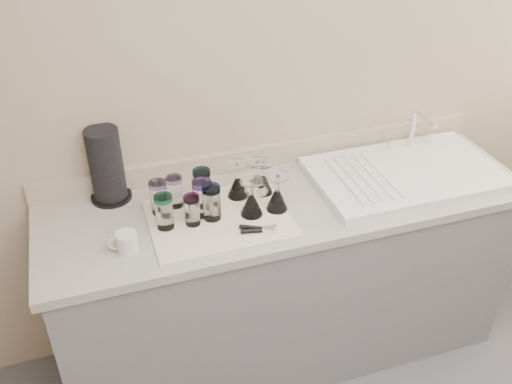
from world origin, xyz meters
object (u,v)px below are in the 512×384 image
object	(u,v)px
tumbler_lavender	(212,202)
goblet_extra	(257,182)
goblet_back_left	(238,185)
can_opener	(258,229)
tumbler_extra	(202,198)
goblet_back_right	(263,182)
tumbler_purple	(202,186)
goblet_front_left	(252,203)
sink_unit	(405,173)
tumbler_magenta	(164,212)
white_mug	(126,242)
tumbler_blue	(192,210)
goblet_front_right	(277,197)
tumbler_cyan	(175,191)
paper_towel_roll	(106,166)
tumbler_teal	(159,197)

from	to	relation	value
tumbler_lavender	goblet_extra	world-z (taller)	goblet_extra
goblet_back_left	can_opener	world-z (taller)	goblet_back_left
tumbler_extra	goblet_back_right	xyz separation A→B (m)	(0.28, 0.07, -0.03)
tumbler_purple	tumbler_lavender	bearing A→B (deg)	-86.66
tumbler_lavender	goblet_front_left	bearing A→B (deg)	-8.75
sink_unit	goblet_back_right	world-z (taller)	sink_unit
tumbler_magenta	white_mug	size ratio (longest dim) A/B	1.28
white_mug	tumbler_magenta	bearing A→B (deg)	28.56
tumbler_blue	goblet_front_right	bearing A→B (deg)	-1.43
sink_unit	goblet_front_right	world-z (taller)	sink_unit
tumbler_lavender	goblet_back_left	bearing A→B (deg)	39.82
tumbler_cyan	goblet_front_right	distance (m)	0.41
goblet_back_right	paper_towel_roll	xyz separation A→B (m)	(-0.61, 0.17, 0.10)
tumbler_purple	goblet_front_left	world-z (taller)	goblet_front_left
tumbler_teal	goblet_back_left	distance (m)	0.33
can_opener	paper_towel_roll	size ratio (longest dim) A/B	0.44
tumbler_lavender	tumbler_teal	bearing A→B (deg)	150.86
tumbler_purple	tumbler_magenta	xyz separation A→B (m)	(-0.18, -0.12, -0.00)
goblet_front_right	tumbler_teal	bearing A→B (deg)	164.44
tumbler_blue	white_mug	size ratio (longest dim) A/B	1.13
sink_unit	can_opener	size ratio (longest dim) A/B	5.85
sink_unit	white_mug	size ratio (longest dim) A/B	7.36
tumbler_teal	tumbler_purple	xyz separation A→B (m)	(0.18, 0.02, 0.00)
tumbler_extra	paper_towel_roll	xyz separation A→B (m)	(-0.33, 0.24, 0.07)
tumbler_extra	white_mug	xyz separation A→B (m)	(-0.32, -0.12, -0.05)
tumbler_cyan	white_mug	distance (m)	0.32
goblet_front_left	tumbler_magenta	bearing A→B (deg)	176.00
tumbler_teal	goblet_extra	bearing A→B (deg)	1.72
tumbler_purple	goblet_front_left	bearing A→B (deg)	-42.47
goblet_front_right	tumbler_extra	bearing A→B (deg)	169.12
sink_unit	tumbler_extra	distance (m)	0.92
tumbler_teal	goblet_extra	size ratio (longest dim) A/B	0.93
tumbler_teal	tumbler_purple	size ratio (longest dim) A/B	0.95
tumbler_teal	tumbler_extra	distance (m)	0.18
tumbler_blue	goblet_front_right	size ratio (longest dim) A/B	0.79
goblet_front_right	white_mug	size ratio (longest dim) A/B	1.43
tumbler_magenta	goblet_front_right	xyz separation A→B (m)	(0.45, -0.02, -0.02)
tumbler_extra	goblet_front_left	bearing A→B (deg)	-17.92
tumbler_purple	tumbler_lavender	size ratio (longest dim) A/B	1.00
sink_unit	goblet_back_right	distance (m)	0.65
goblet_extra	white_mug	xyz separation A→B (m)	(-0.57, -0.21, -0.02)
sink_unit	tumbler_purple	size ratio (longest dim) A/B	5.58
tumbler_lavender	goblet_front_left	xyz separation A→B (m)	(0.16, -0.02, -0.02)
tumbler_lavender	goblet_back_right	world-z (taller)	same
tumbler_teal	goblet_front_left	size ratio (longest dim) A/B	0.87
goblet_back_right	goblet_front_right	bearing A→B (deg)	-83.66
tumbler_cyan	tumbler_extra	world-z (taller)	tumbler_extra
goblet_extra	goblet_back_right	bearing A→B (deg)	-19.95
tumbler_teal	can_opener	bearing A→B (deg)	-36.32
can_opener	paper_towel_roll	bearing A→B (deg)	140.46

